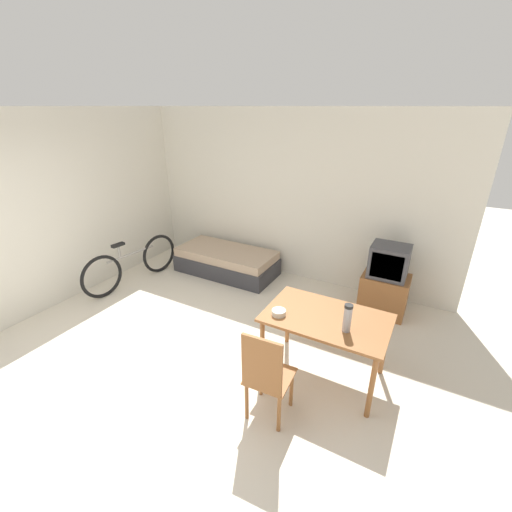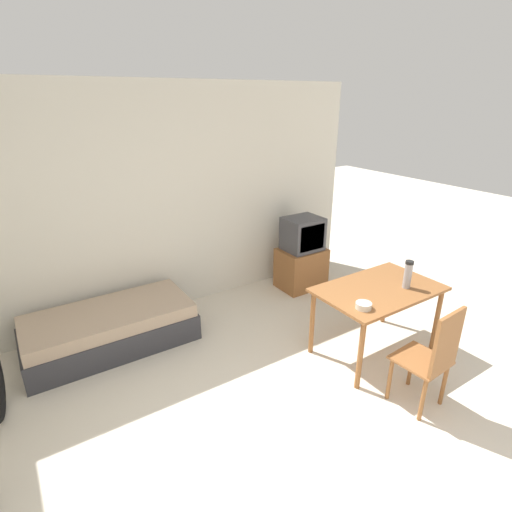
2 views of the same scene
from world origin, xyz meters
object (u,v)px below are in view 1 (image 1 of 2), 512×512
Objects in this scene: dining_table at (326,324)px; bicycle at (132,264)px; daybed at (227,261)px; tv at (386,282)px; thermos_flask at (348,317)px; mate_bowl at (279,312)px; wooden_chair at (266,374)px.

bicycle is (-3.42, 0.52, -0.31)m from dining_table.
daybed is 2.64m from tv.
thermos_flask is at bearing -30.67° from dining_table.
daybed is 1.71× the size of tv.
bicycle is 3.75m from thermos_flask.
mate_bowl is (2.97, -0.73, 0.42)m from bicycle.
tv is 0.58× the size of bicycle.
daybed is 6.03× the size of thermos_flask.
wooden_chair reaches higher than bicycle.
thermos_flask is 0.69m from mate_bowl.
mate_bowl is at bearing -155.35° from dining_table.
bicycle reaches higher than daybed.
wooden_chair is 3.43m from bicycle.
daybed is 0.99× the size of bicycle.
mate_bowl reaches higher than daybed.
daybed is 3.17m from wooden_chair.
daybed is at bearing 129.95° from wooden_chair.
dining_table is at bearing 72.20° from wooden_chair.
daybed is at bearing -179.42° from tv.
bicycle is (-1.13, -1.06, 0.13)m from daybed.
daybed is 2.82m from dining_table.
daybed is 3.13m from thermos_flask.
mate_bowl is (-0.44, -0.20, 0.12)m from dining_table.
dining_table is at bearing 149.33° from thermos_flask.
tv is (2.62, 0.03, 0.25)m from daybed.
wooden_chair is 0.92m from thermos_flask.
bicycle is (-3.75, -1.09, -0.12)m from tv.
bicycle is 3.09m from mate_bowl.
mate_bowl is at bearing 105.87° from wooden_chair.
dining_table is 1.27× the size of wooden_chair.
bicycle is 6.11× the size of thermos_flask.
thermos_flask reaches higher than tv.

